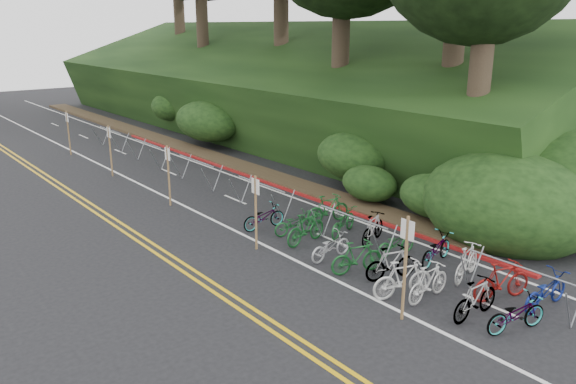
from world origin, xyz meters
name	(u,v)px	position (x,y,z in m)	size (l,w,h in m)	color
ground	(352,313)	(0.00, 0.00, 0.00)	(120.00, 120.00, 0.00)	black
road_markings	(182,211)	(0.63, 10.10, 0.00)	(7.47, 80.00, 0.01)	gold
red_curb	(257,179)	(5.70, 12.00, 0.05)	(0.25, 28.00, 0.10)	maroon
embankment	(284,99)	(12.96, 19.04, 2.57)	(14.30, 48.14, 9.11)	black
bike_rack_front	(520,277)	(3.59, -2.48, 0.84)	(1.13, 3.04, 1.14)	gray
bike_racks_rest	(196,167)	(3.00, 13.00, 0.85)	(1.14, 23.00, 1.17)	gray
signpost_near	(405,262)	(0.74, -1.02, 1.56)	(0.08, 0.40, 2.73)	brown
signposts_rest	(137,158)	(0.60, 14.00, 1.43)	(0.08, 18.40, 2.50)	brown
bike_front	(403,279)	(1.67, -0.24, 0.54)	(1.80, 0.51, 1.08)	beige
bike_valet	(391,250)	(3.06, 1.37, 0.49)	(3.36, 11.28, 1.10)	slate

